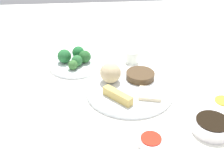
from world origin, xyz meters
The scene contains 19 objects.
tabletop centered at (0.00, 0.00, 0.01)m, with size 2.20×2.20×0.02m, color white.
main_plate centered at (0.01, -0.02, 0.03)m, with size 0.30×0.30×0.02m, color white.
rice_scoop centered at (0.07, -0.07, 0.07)m, with size 0.07×0.07×0.07m, color #C5B086.
spring_roll centered at (0.05, 0.04, 0.05)m, with size 0.11×0.02×0.03m, color tan.
crab_rangoon_wonton centered at (-0.06, 0.02, 0.04)m, with size 0.07×0.07×0.01m, color beige.
stir_fry_heap centered at (-0.04, -0.08, 0.05)m, with size 0.10×0.10×0.02m, color #4A3620.
broccoli_plate centered at (0.19, -0.23, 0.03)m, with size 0.21×0.21×0.01m, color white.
broccoli_floret_0 centered at (0.16, -0.23, 0.06)m, with size 0.05×0.05×0.05m, color #275D2A.
broccoli_floret_1 centered at (0.19, -0.20, 0.06)m, with size 0.04×0.04×0.04m, color #2C6A35.
broccoli_floret_2 centered at (0.18, -0.27, 0.06)m, with size 0.05×0.05×0.05m, color #206831.
broccoli_floret_3 centered at (0.24, -0.24, 0.06)m, with size 0.05×0.05×0.05m, color #236531.
broccoli_floret_4 centered at (0.20, -0.18, 0.05)m, with size 0.04×0.04×0.04m, color #376C32.
soy_sauce_bowl centered at (-0.20, 0.19, 0.04)m, with size 0.11×0.11×0.03m, color white.
soy_sauce_bowl_liquid centered at (-0.20, 0.19, 0.06)m, with size 0.09×0.09×0.00m, color black.
sauce_ramekin_sweet_and_sour centered at (-0.01, 0.23, 0.03)m, with size 0.07×0.07×0.02m, color white.
sauce_ramekin_sweet_and_sour_liquid centered at (-0.01, 0.23, 0.04)m, with size 0.06×0.06×0.00m, color red.
sauce_ramekin_hot_mustard centered at (-0.28, 0.09, 0.03)m, with size 0.07×0.07×0.02m, color white.
sauce_ramekin_hot_mustard_liquid centered at (-0.28, 0.09, 0.04)m, with size 0.06×0.06×0.00m, color yellow.
teacup centered at (-0.04, -0.24, 0.04)m, with size 0.06×0.06×0.05m, color white.
Camera 1 is at (0.14, 0.76, 0.57)m, focal length 44.60 mm.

